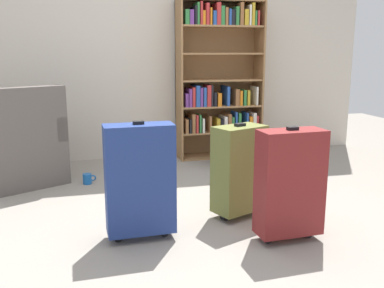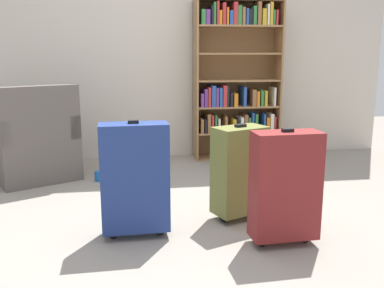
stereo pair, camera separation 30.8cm
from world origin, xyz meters
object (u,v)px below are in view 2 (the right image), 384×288
at_px(mug, 99,176).
at_px(suitcase_navy_blue, 135,178).
at_px(bookshelf, 236,78).
at_px(armchair, 35,146).
at_px(storage_box, 246,156).
at_px(suitcase_dark_red, 285,186).
at_px(suitcase_olive, 239,170).

xyz_separation_m(mug, suitcase_navy_blue, (0.32, -1.30, 0.35)).
relative_size(bookshelf, mug, 14.46).
xyz_separation_m(armchair, suitcase_navy_blue, (0.92, -1.47, 0.08)).
distance_m(mug, storage_box, 1.56).
height_order(storage_box, suitcase_dark_red, suitcase_dark_red).
height_order(suitcase_navy_blue, suitcase_dark_red, suitcase_navy_blue).
xyz_separation_m(armchair, suitcase_dark_red, (1.84, -1.72, 0.07)).
distance_m(armchair, mug, 0.68).
height_order(storage_box, suitcase_olive, suitcase_olive).
bearing_deg(suitcase_navy_blue, armchair, 122.05).
relative_size(armchair, suitcase_olive, 1.35).
bearing_deg(armchair, bookshelf, 15.34).
height_order(bookshelf, mug, bookshelf).
bearing_deg(suitcase_olive, storage_box, 72.74).
height_order(storage_box, suitcase_navy_blue, suitcase_navy_blue).
height_order(mug, suitcase_navy_blue, suitcase_navy_blue).
bearing_deg(mug, suitcase_dark_red, -51.29).
bearing_deg(storage_box, armchair, -175.00).
relative_size(suitcase_navy_blue, suitcase_dark_red, 1.04).
xyz_separation_m(bookshelf, storage_box, (0.04, -0.38, -0.81)).
distance_m(armchair, suitcase_navy_blue, 1.74).
bearing_deg(suitcase_navy_blue, suitcase_olive, 15.86).
distance_m(storage_box, suitcase_navy_blue, 2.07).
distance_m(armchair, suitcase_olive, 2.09).
distance_m(bookshelf, suitcase_dark_red, 2.36).
height_order(bookshelf, suitcase_navy_blue, bookshelf).
bearing_deg(storage_box, mug, -166.69).
distance_m(bookshelf, armchair, 2.23).
bearing_deg(armchair, suitcase_olive, -37.12).
relative_size(suitcase_olive, suitcase_navy_blue, 0.90).
height_order(armchair, suitcase_dark_red, armchair).
bearing_deg(suitcase_olive, suitcase_navy_blue, -164.14).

